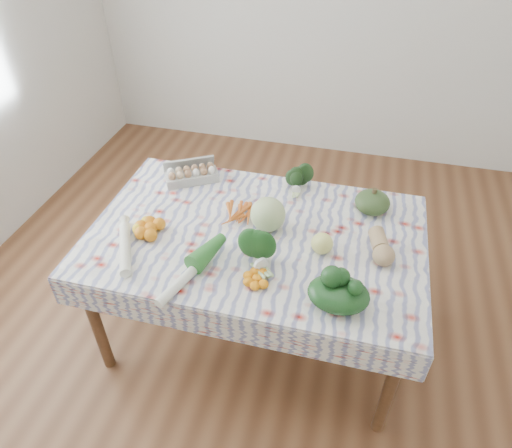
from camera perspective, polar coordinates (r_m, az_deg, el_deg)
name	(u,v)px	position (r m, az deg, el deg)	size (l,w,h in m)	color
ground	(256,328)	(2.84, 0.00, -12.90)	(4.50, 4.50, 0.00)	brown
dining_table	(256,245)	(2.34, 0.00, -2.68)	(1.60, 1.00, 0.75)	brown
tablecloth	(256,234)	(2.28, 0.00, -1.24)	(1.66, 1.06, 0.01)	white
egg_carton	(192,176)	(2.65, -8.02, 6.01)	(0.30, 0.12, 0.08)	#B6B6B0
carrot_bunch	(239,216)	(2.36, -2.12, 1.03)	(0.20, 0.18, 0.04)	orange
kale_bunch	(297,182)	(2.55, 5.15, 5.29)	(0.14, 0.12, 0.12)	#183313
kabocha_squash	(372,202)	(2.46, 14.34, 2.67)	(0.18, 0.18, 0.12)	#354E24
cabbage	(268,214)	(2.26, 1.50, 1.21)	(0.18, 0.18, 0.18)	#B7CD87
butternut_squash	(381,246)	(2.21, 15.39, -2.62)	(0.10, 0.22, 0.10)	tan
orange_cluster	(150,228)	(2.32, -13.08, -0.52)	(0.21, 0.21, 0.07)	orange
broccoli	(256,254)	(2.08, -0.04, -3.77)	(0.17, 0.17, 0.12)	#1A4E1A
mandarin_cluster	(257,278)	(2.02, 0.13, -6.77)	(0.15, 0.15, 0.05)	orange
grapefruit	(322,243)	(2.17, 8.25, -2.42)	(0.10, 0.10, 0.10)	#EFF179
spinach_bag	(338,294)	(1.94, 10.27, -8.61)	(0.26, 0.21, 0.11)	#133615
daikon	(125,248)	(2.25, -16.04, -2.92)	(0.05, 0.05, 0.36)	white
leek	(192,271)	(2.07, -8.03, -5.85)	(0.05, 0.05, 0.45)	white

